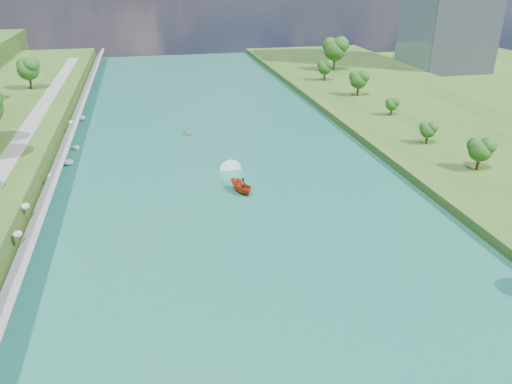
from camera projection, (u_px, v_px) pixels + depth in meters
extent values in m
plane|color=#2D5119|center=(253.00, 243.00, 60.17)|extent=(260.00, 260.00, 0.00)
cube|color=#175B4E|center=(226.00, 179.00, 77.90)|extent=(55.00, 240.00, 0.10)
cube|color=#2D5119|center=(505.00, 152.00, 87.38)|extent=(44.00, 240.00, 1.50)
cube|color=slate|center=(50.00, 184.00, 72.07)|extent=(3.54, 236.00, 4.05)
ellipsoid|color=gray|center=(13.00, 291.00, 48.72)|extent=(1.13, 1.07, 0.64)
ellipsoid|color=gray|center=(18.00, 234.00, 56.51)|extent=(1.04, 1.13, 0.78)
ellipsoid|color=gray|center=(25.00, 206.00, 62.53)|extent=(1.23, 1.27, 0.86)
ellipsoid|color=gray|center=(53.00, 176.00, 74.51)|extent=(1.66, 1.98, 0.94)
ellipsoid|color=gray|center=(68.00, 162.00, 83.17)|extent=(1.75, 1.46, 0.99)
ellipsoid|color=gray|center=(76.00, 148.00, 90.22)|extent=(1.31, 1.15, 0.96)
ellipsoid|color=gray|center=(72.00, 123.00, 97.81)|extent=(1.26, 1.02, 1.00)
ellipsoid|color=gray|center=(81.00, 118.00, 106.54)|extent=(1.57, 1.51, 1.08)
ellipsoid|color=#224713|center=(28.00, 70.00, 117.39)|extent=(5.36, 5.36, 8.94)
ellipsoid|color=#224713|center=(480.00, 151.00, 76.29)|extent=(3.80, 3.80, 6.33)
ellipsoid|color=#224713|center=(428.00, 131.00, 87.95)|extent=(2.89, 2.89, 4.82)
ellipsoid|color=#224713|center=(392.00, 105.00, 104.74)|extent=(2.67, 2.67, 4.45)
ellipsoid|color=#224713|center=(359.00, 81.00, 119.92)|extent=(4.39, 4.39, 7.32)
ellipsoid|color=#224713|center=(325.00, 68.00, 136.10)|extent=(3.96, 3.96, 6.61)
ellipsoid|color=#224713|center=(335.00, 51.00, 148.15)|extent=(6.95, 6.95, 11.59)
imported|color=#AE2F0D|center=(241.00, 187.00, 73.07)|extent=(3.29, 4.95, 1.79)
imported|color=#66605B|center=(239.00, 186.00, 72.51)|extent=(0.71, 0.61, 1.65)
imported|color=#66605B|center=(243.00, 183.00, 73.49)|extent=(0.92, 0.79, 1.65)
cube|color=white|center=(237.00, 184.00, 76.09)|extent=(0.90, 5.00, 0.06)
imported|color=#999DA2|center=(189.00, 134.00, 97.70)|extent=(3.14, 3.17, 0.54)
imported|color=#66605B|center=(189.00, 131.00, 97.43)|extent=(0.72, 0.52, 1.37)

